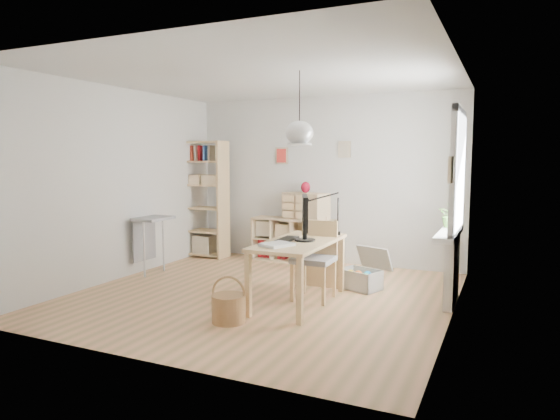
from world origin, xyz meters
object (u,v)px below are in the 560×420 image
at_px(cube_shelf, 293,243).
at_px(monitor, 305,216).
at_px(tall_bookshelf, 204,194).
at_px(storage_chest, 363,275).
at_px(desk, 299,249).
at_px(chair, 315,255).
at_px(drawer_chest, 306,206).

relative_size(cube_shelf, monitor, 2.42).
height_order(tall_bookshelf, storage_chest, tall_bookshelf).
height_order(desk, tall_bookshelf, tall_bookshelf).
relative_size(tall_bookshelf, storage_chest, 2.81).
relative_size(chair, storage_chest, 1.33).
relative_size(tall_bookshelf, monitor, 3.46).
height_order(desk, cube_shelf, desk).
height_order(desk, storage_chest, desk).
relative_size(cube_shelf, drawer_chest, 1.87).
bearing_deg(desk, drawer_chest, 109.73).
bearing_deg(desk, monitor, 19.65).
bearing_deg(desk, storage_chest, 62.68).
xyz_separation_m(tall_bookshelf, monitor, (2.65, -1.93, -0.04)).
height_order(monitor, drawer_chest, monitor).
bearing_deg(chair, drawer_chest, 114.40).
bearing_deg(tall_bookshelf, storage_chest, -17.34).
xyz_separation_m(chair, storage_chest, (0.41, 0.69, -0.37)).
height_order(chair, storage_chest, chair).
distance_m(chair, storage_chest, 0.89).
height_order(cube_shelf, monitor, monitor).
relative_size(chair, drawer_chest, 1.26).
distance_m(desk, chair, 0.33).
bearing_deg(monitor, drawer_chest, 88.12).
bearing_deg(storage_chest, chair, -99.26).
bearing_deg(drawer_chest, cube_shelf, -172.00).
height_order(tall_bookshelf, drawer_chest, tall_bookshelf).
distance_m(tall_bookshelf, storage_chest, 3.37).
distance_m(tall_bookshelf, chair, 3.20).
bearing_deg(tall_bookshelf, desk, -37.01).
distance_m(tall_bookshelf, drawer_chest, 1.82).
distance_m(cube_shelf, chair, 2.25).
distance_m(storage_chest, drawer_chest, 1.92).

